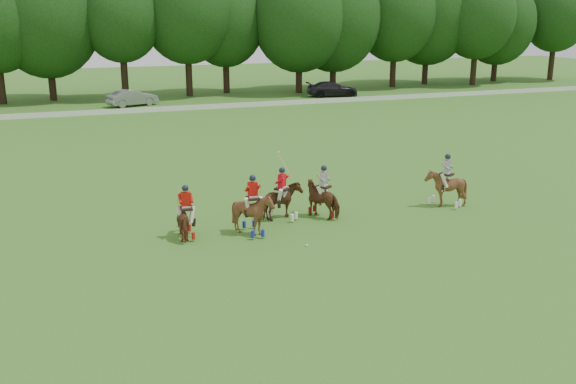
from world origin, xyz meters
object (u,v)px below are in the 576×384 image
object	(u,v)px
car_mid	(132,98)
polo_red_c	(253,213)
car_right	(332,89)
polo_red_b	(282,201)
polo_stripe_a	(323,198)
polo_ball	(307,245)
polo_red_a	(187,219)
polo_stripe_b	(446,187)

from	to	relation	value
car_mid	polo_red_c	bearing A→B (deg)	160.05
car_right	polo_red_b	distance (m)	42.32
polo_stripe_a	car_right	bearing A→B (deg)	64.94
car_mid	polo_red_b	bearing A→B (deg)	162.64
car_right	polo_red_c	distance (m)	44.31
car_right	car_mid	bearing A→B (deg)	99.77
polo_stripe_a	polo_ball	world-z (taller)	polo_stripe_a
polo_red_a	car_right	bearing A→B (deg)	58.29
polo_stripe_b	polo_ball	size ratio (longest dim) A/B	26.86
polo_red_c	car_mid	bearing A→B (deg)	89.27
car_right	polo_stripe_b	distance (m)	40.16
polo_red_b	car_right	bearing A→B (deg)	62.60
polo_red_c	polo_ball	world-z (taller)	polo_red_c
polo_red_a	polo_stripe_b	xyz separation A→B (m)	(11.81, 0.04, 0.14)
polo_stripe_a	polo_red_a	bearing A→B (deg)	-174.15
polo_red_c	polo_stripe_a	world-z (taller)	polo_red_c
polo_red_a	polo_ball	distance (m)	4.80
car_right	polo_stripe_a	size ratio (longest dim) A/B	2.39
polo_red_b	polo_stripe_b	bearing A→B (deg)	-5.92
polo_stripe_a	polo_red_b	bearing A→B (deg)	173.59
car_right	polo_red_c	world-z (taller)	polo_red_c
polo_red_b	polo_ball	bearing A→B (deg)	-94.51
car_mid	polo_stripe_b	world-z (taller)	polo_stripe_b
polo_red_b	polo_ball	distance (m)	3.51
car_mid	polo_red_a	bearing A→B (deg)	156.27
car_right	polo_red_a	xyz separation A→B (m)	(-23.72, -38.40, -0.03)
polo_red_a	polo_red_c	xyz separation A→B (m)	(2.53, -0.52, 0.13)
polo_red_b	polo_red_c	distance (m)	2.18
polo_red_c	polo_red_a	bearing A→B (deg)	168.31
car_right	polo_red_b	world-z (taller)	polo_red_b
car_mid	polo_stripe_a	xyz separation A→B (m)	(3.02, -37.78, 0.03)
polo_red_a	polo_red_c	distance (m)	2.59
polo_red_b	polo_stripe_a	world-z (taller)	polo_red_b
polo_stripe_b	polo_red_b	bearing A→B (deg)	174.08
polo_stripe_b	polo_ball	world-z (taller)	polo_stripe_b
polo_red_c	polo_stripe_a	xyz separation A→B (m)	(3.52, 1.14, -0.07)
polo_red_c	polo_stripe_a	bearing A→B (deg)	18.00
polo_stripe_b	car_mid	bearing A→B (deg)	102.88
car_mid	polo_red_c	world-z (taller)	polo_red_c
polo_red_c	polo_stripe_b	distance (m)	9.29
car_right	polo_red_b	bearing A→B (deg)	162.37
polo_red_a	polo_red_b	bearing A→B (deg)	10.98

